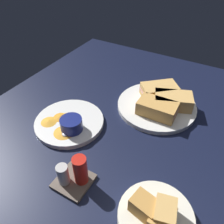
# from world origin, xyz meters

# --- Properties ---
(ground_plane) EXTENTS (1.10, 1.10, 0.03)m
(ground_plane) POSITION_xyz_m (0.00, 0.00, -0.01)
(ground_plane) COLOR black
(plate_sandwich_main) EXTENTS (0.29, 0.29, 0.02)m
(plate_sandwich_main) POSITION_xyz_m (-0.01, -0.13, 0.01)
(plate_sandwich_main) COLOR silver
(plate_sandwich_main) RESTS_ON ground_plane
(sandwich_half_near) EXTENTS (0.13, 0.08, 0.05)m
(sandwich_half_near) POSITION_xyz_m (-0.03, -0.07, 0.04)
(sandwich_half_near) COLOR tan
(sandwich_half_near) RESTS_ON plate_sandwich_main
(sandwich_half_far) EXTENTS (0.15, 0.12, 0.05)m
(sandwich_half_far) POSITION_xyz_m (-0.06, -0.14, 0.04)
(sandwich_half_far) COLOR tan
(sandwich_half_far) RESTS_ON plate_sandwich_main
(sandwich_half_extra) EXTENTS (0.15, 0.14, 0.05)m
(sandwich_half_extra) POSITION_xyz_m (0.00, -0.18, 0.04)
(sandwich_half_extra) COLOR tan
(sandwich_half_extra) RESTS_ON plate_sandwich_main
(ramekin_dark_sauce) EXTENTS (0.07, 0.07, 0.03)m
(ramekin_dark_sauce) POSITION_xyz_m (-0.00, -0.19, 0.03)
(ramekin_dark_sauce) COLOR #0C144C
(ramekin_dark_sauce) RESTS_ON plate_sandwich_main
(spoon_by_dark_ramekin) EXTENTS (0.02, 0.10, 0.01)m
(spoon_by_dark_ramekin) POSITION_xyz_m (-0.01, -0.13, 0.02)
(spoon_by_dark_ramekin) COLOR silver
(spoon_by_dark_ramekin) RESTS_ON plate_sandwich_main
(plate_chips_companion) EXTENTS (0.23, 0.23, 0.02)m
(plate_chips_companion) POSITION_xyz_m (0.21, 0.10, 0.01)
(plate_chips_companion) COLOR silver
(plate_chips_companion) RESTS_ON ground_plane
(ramekin_light_gravy) EXTENTS (0.07, 0.07, 0.04)m
(ramekin_light_gravy) POSITION_xyz_m (0.18, 0.13, 0.04)
(ramekin_light_gravy) COLOR navy
(ramekin_light_gravy) RESTS_ON plate_chips_companion
(spoon_by_gravy_ramekin) EXTENTS (0.06, 0.09, 0.01)m
(spoon_by_gravy_ramekin) POSITION_xyz_m (0.19, 0.15, 0.02)
(spoon_by_gravy_ramekin) COLOR silver
(spoon_by_gravy_ramekin) RESTS_ON plate_chips_companion
(plantain_chip_scatter) EXTENTS (0.14, 0.13, 0.01)m
(plantain_chip_scatter) POSITION_xyz_m (0.23, 0.13, 0.02)
(plantain_chip_scatter) COLOR gold
(plantain_chip_scatter) RESTS_ON plate_chips_companion
(bread_basket_rear) EXTENTS (0.17, 0.17, 0.08)m
(bread_basket_rear) POSITION_xyz_m (-0.16, 0.27, 0.03)
(bread_basket_rear) COLOR silver
(bread_basket_rear) RESTS_ON ground_plane
(condiment_caddy) EXTENTS (0.09, 0.09, 0.10)m
(condiment_caddy) POSITION_xyz_m (0.06, 0.27, 0.03)
(condiment_caddy) COLOR brown
(condiment_caddy) RESTS_ON ground_plane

